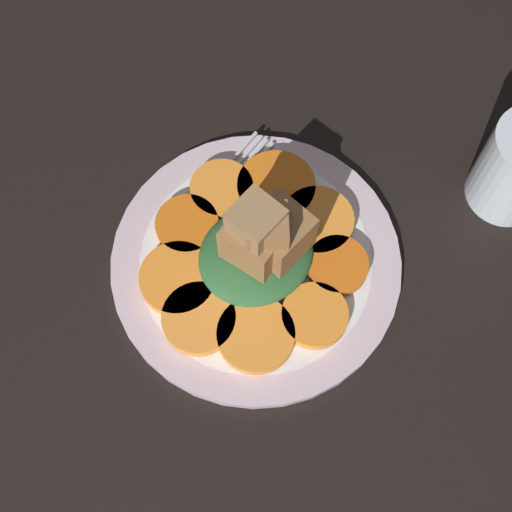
{
  "coord_description": "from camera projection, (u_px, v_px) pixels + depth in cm",
  "views": [
    {
      "loc": [
        12.86,
        20.09,
        62.64
      ],
      "look_at": [
        0.0,
        0.0,
        4.1
      ],
      "focal_mm": 50.0,
      "sensor_mm": 36.0,
      "label": 1
    }
  ],
  "objects": [
    {
      "name": "carrot_slice_5",
      "position": [
        187.0,
        225.0,
        0.65
      ],
      "size": [
        5.76,
        5.76,
        1.24
      ],
      "primitive_type": "cylinder",
      "color": "orange",
      "rests_on": "plate"
    },
    {
      "name": "carrot_slice_7",
      "position": [
        199.0,
        319.0,
        0.61
      ],
      "size": [
        6.44,
        6.44,
        1.24
      ],
      "primitive_type": "cylinder",
      "color": "orange",
      "rests_on": "plate"
    },
    {
      "name": "table_slab",
      "position": [
        256.0,
        269.0,
        0.66
      ],
      "size": [
        120.0,
        120.0,
        2.0
      ],
      "primitive_type": "cube",
      "color": "black",
      "rests_on": "ground"
    },
    {
      "name": "carrot_slice_1",
      "position": [
        337.0,
        266.0,
        0.63
      ],
      "size": [
        5.5,
        5.5,
        1.24
      ],
      "primitive_type": "cylinder",
      "color": "orange",
      "rests_on": "plate"
    },
    {
      "name": "fork",
      "position": [
        213.0,
        198.0,
        0.66
      ],
      "size": [
        16.59,
        7.53,
        0.4
      ],
      "rotation": [
        0.0,
        0.0,
        0.36
      ],
      "color": "silver",
      "rests_on": "plate"
    },
    {
      "name": "carrot_slice_0",
      "position": [
        315.0,
        316.0,
        0.62
      ],
      "size": [
        5.81,
        5.81,
        1.24
      ],
      "primitive_type": "cylinder",
      "color": "orange",
      "rests_on": "plate"
    },
    {
      "name": "carrot_slice_4",
      "position": [
        222.0,
        190.0,
        0.66
      ],
      "size": [
        5.91,
        5.91,
        1.24
      ],
      "primitive_type": "cylinder",
      "color": "orange",
      "rests_on": "plate"
    },
    {
      "name": "carrot_slice_6",
      "position": [
        178.0,
        279.0,
        0.63
      ],
      "size": [
        6.8,
        6.8,
        1.24
      ],
      "primitive_type": "cylinder",
      "color": "orange",
      "rests_on": "plate"
    },
    {
      "name": "carrot_slice_2",
      "position": [
        319.0,
        224.0,
        0.65
      ],
      "size": [
        6.71,
        6.71,
        1.24
      ],
      "primitive_type": "cylinder",
      "color": "orange",
      "rests_on": "plate"
    },
    {
      "name": "carrot_slice_3",
      "position": [
        276.0,
        187.0,
        0.66
      ],
      "size": [
        7.3,
        7.3,
        1.24
      ],
      "primitive_type": "cylinder",
      "color": "orange",
      "rests_on": "plate"
    },
    {
      "name": "carrot_slice_8",
      "position": [
        256.0,
        335.0,
        0.61
      ],
      "size": [
        6.73,
        6.73,
        1.24
      ],
      "primitive_type": "cylinder",
      "color": "orange",
      "rests_on": "plate"
    },
    {
      "name": "center_pile",
      "position": [
        260.0,
        244.0,
        0.61
      ],
      "size": [
        10.49,
        9.44,
        9.91
      ],
      "color": "#2D6033",
      "rests_on": "plate"
    },
    {
      "name": "plate",
      "position": [
        256.0,
        263.0,
        0.65
      ],
      "size": [
        26.3,
        26.3,
        1.05
      ],
      "color": "silver",
      "rests_on": "table_slab"
    }
  ]
}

